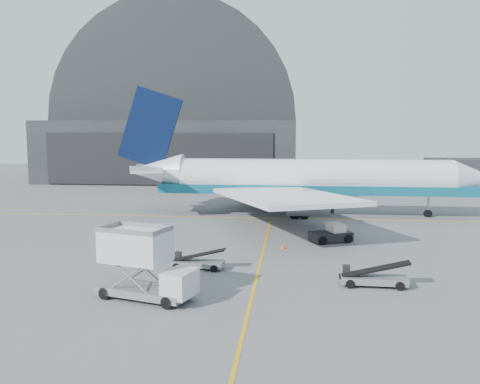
# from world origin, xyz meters

# --- Properties ---
(ground) EXTENTS (200.00, 200.00, 0.00)m
(ground) POSITION_xyz_m (0.00, 0.00, 0.00)
(ground) COLOR #565659
(ground) RESTS_ON ground
(taxi_lines) EXTENTS (80.00, 42.12, 0.02)m
(taxi_lines) POSITION_xyz_m (0.00, 12.67, 0.01)
(taxi_lines) COLOR orange
(taxi_lines) RESTS_ON ground
(hangar) EXTENTS (50.00, 28.30, 28.00)m
(hangar) POSITION_xyz_m (-22.00, 64.95, 9.54)
(hangar) COLOR black
(hangar) RESTS_ON ground
(distant_bldg_a) EXTENTS (14.00, 8.00, 4.00)m
(distant_bldg_a) POSITION_xyz_m (38.00, 72.00, 0.00)
(distant_bldg_a) COLOR black
(distant_bldg_a) RESTS_ON ground
(airliner) EXTENTS (46.61, 45.20, 16.36)m
(airliner) POSITION_xyz_m (3.40, 22.68, 4.58)
(airliner) COLOR white
(airliner) RESTS_ON ground
(catering_truck) EXTENTS (7.06, 4.29, 4.56)m
(catering_truck) POSITION_xyz_m (-7.12, -11.01, 2.31)
(catering_truck) COLOR slate
(catering_truck) RESTS_ON ground
(pushback_tug) EXTENTS (4.43, 3.55, 1.80)m
(pushback_tug) POSITION_xyz_m (6.47, 7.66, 0.68)
(pushback_tug) COLOR black
(pushback_tug) RESTS_ON ground
(belt_loader_a) EXTENTS (4.56, 1.87, 1.72)m
(belt_loader_a) POSITION_xyz_m (-4.95, -3.38, 0.53)
(belt_loader_a) COLOR slate
(belt_loader_a) RESTS_ON ground
(belt_loader_b) EXTENTS (5.02, 1.91, 1.90)m
(belt_loader_b) POSITION_xyz_m (8.43, -6.64, 0.59)
(belt_loader_b) COLOR slate
(belt_loader_b) RESTS_ON ground
(traffic_cone) EXTENTS (0.37, 0.37, 0.53)m
(traffic_cone) POSITION_xyz_m (1.77, 4.05, 0.25)
(traffic_cone) COLOR #ED4C07
(traffic_cone) RESTS_ON ground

